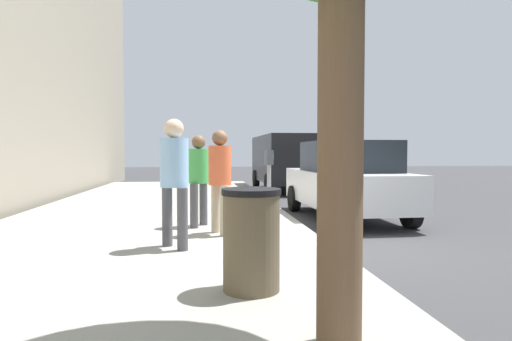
{
  "coord_description": "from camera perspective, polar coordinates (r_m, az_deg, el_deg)",
  "views": [
    {
      "loc": [
        -6.98,
        1.88,
        1.51
      ],
      "look_at": [
        1.46,
        0.87,
        1.17
      ],
      "focal_mm": 30.92,
      "sensor_mm": 36.0,
      "label": 1
    }
  ],
  "objects": [
    {
      "name": "parking_officer",
      "position": [
        8.18,
        -7.42,
        -0.39
      ],
      "size": [
        0.48,
        0.37,
        1.68
      ],
      "rotation": [
        0.0,
        0.0,
        -2.05
      ],
      "color": "#47474C",
      "rests_on": "sidewalk_slab"
    },
    {
      "name": "parking_meter",
      "position": [
        7.81,
        1.69,
        -0.23
      ],
      "size": [
        0.36,
        0.12,
        1.41
      ],
      "color": "gray",
      "rests_on": "sidewalk_slab"
    },
    {
      "name": "sidewalk_slab",
      "position": [
        7.21,
        -15.81,
        -9.27
      ],
      "size": [
        28.0,
        6.0,
        0.15
      ],
      "primitive_type": "cube",
      "color": "gray",
      "rests_on": "ground_plane"
    },
    {
      "name": "trash_bin",
      "position": [
        4.4,
        -0.61,
        -8.9
      ],
      "size": [
        0.59,
        0.59,
        1.01
      ],
      "color": "brown",
      "rests_on": "sidewalk_slab"
    },
    {
      "name": "pedestrian_at_meter",
      "position": [
        7.36,
        -4.7,
        -0.36
      ],
      "size": [
        0.5,
        0.38,
        1.74
      ],
      "rotation": [
        0.0,
        0.0,
        -1.21
      ],
      "color": "tan",
      "rests_on": "sidewalk_slab"
    },
    {
      "name": "parked_van_far",
      "position": [
        17.52,
        3.81,
        1.48
      ],
      "size": [
        5.23,
        2.18,
        2.18
      ],
      "color": "black",
      "rests_on": "ground_plane"
    },
    {
      "name": "ground_plane",
      "position": [
        7.38,
        8.2,
        -9.53
      ],
      "size": [
        80.0,
        80.0,
        0.0
      ],
      "primitive_type": "plane",
      "color": "#38383A",
      "rests_on": "ground"
    },
    {
      "name": "pedestrian_bystander",
      "position": [
        6.35,
        -10.52,
        -0.1
      ],
      "size": [
        0.48,
        0.4,
        1.84
      ],
      "rotation": [
        0.0,
        0.0,
        -0.94
      ],
      "color": "#47474C",
      "rests_on": "sidewalk_slab"
    },
    {
      "name": "parked_sedan_near",
      "position": [
        10.25,
        11.57,
        -1.18
      ],
      "size": [
        4.43,
        2.03,
        1.77
      ],
      "color": "silver",
      "rests_on": "ground_plane"
    }
  ]
}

